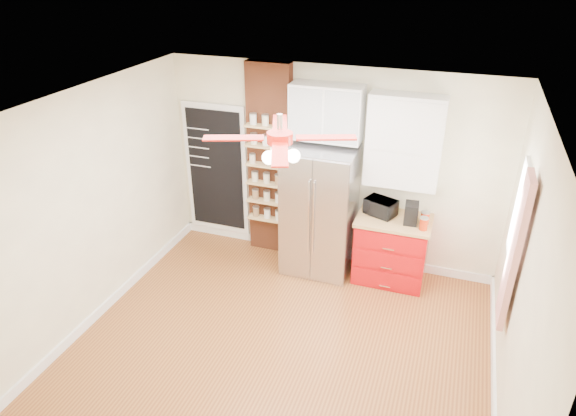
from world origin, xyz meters
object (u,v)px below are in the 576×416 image
(fridge, at_px, (319,211))
(pantry_jar_oats, at_px, (252,159))
(coffee_maker, at_px, (411,213))
(red_cabinet, at_px, (391,249))
(canister_left, at_px, (424,224))
(ceiling_fan, at_px, (280,138))
(toaster_oven, at_px, (380,207))

(fridge, relative_size, pantry_jar_oats, 14.44)
(coffee_maker, bearing_deg, pantry_jar_oats, 172.76)
(red_cabinet, xyz_separation_m, canister_left, (0.37, -0.16, 0.52))
(pantry_jar_oats, bearing_deg, fridge, -7.05)
(ceiling_fan, distance_m, pantry_jar_oats, 2.26)
(pantry_jar_oats, bearing_deg, coffee_maker, -2.68)
(ceiling_fan, xyz_separation_m, coffee_maker, (1.12, 1.65, -1.39))
(toaster_oven, distance_m, pantry_jar_oats, 1.81)
(fridge, xyz_separation_m, canister_left, (1.34, -0.11, 0.10))
(coffee_maker, distance_m, pantry_jar_oats, 2.20)
(toaster_oven, height_order, canister_left, toaster_oven)
(red_cabinet, height_order, coffee_maker, coffee_maker)
(fridge, relative_size, ceiling_fan, 1.25)
(fridge, bearing_deg, canister_left, -4.54)
(toaster_oven, height_order, pantry_jar_oats, pantry_jar_oats)
(red_cabinet, height_order, pantry_jar_oats, pantry_jar_oats)
(fridge, xyz_separation_m, toaster_oven, (0.77, 0.12, 0.13))
(canister_left, distance_m, pantry_jar_oats, 2.38)
(ceiling_fan, relative_size, canister_left, 9.30)
(red_cabinet, xyz_separation_m, ceiling_fan, (-0.92, -1.68, 1.97))
(red_cabinet, distance_m, toaster_oven, 0.59)
(red_cabinet, bearing_deg, fridge, -177.05)
(red_cabinet, bearing_deg, coffee_maker, -8.27)
(canister_left, bearing_deg, fridge, 175.46)
(fridge, relative_size, canister_left, 11.63)
(ceiling_fan, height_order, toaster_oven, ceiling_fan)
(fridge, relative_size, coffee_maker, 6.62)
(red_cabinet, height_order, toaster_oven, toaster_oven)
(toaster_oven, height_order, coffee_maker, coffee_maker)
(fridge, height_order, ceiling_fan, ceiling_fan)
(red_cabinet, bearing_deg, ceiling_fan, -118.71)
(fridge, height_order, canister_left, fridge)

